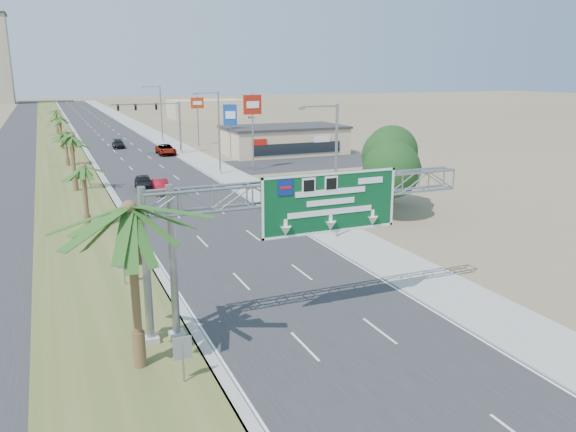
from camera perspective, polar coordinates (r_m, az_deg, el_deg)
The scene contains 29 objects.
ground at distance 22.12m, azimuth 14.92°, elevation -19.44°, with size 600.00×600.00×0.00m, color #8C7A59.
road at distance 125.30m, azimuth -17.95°, elevation 8.06°, with size 12.00×300.00×0.02m, color #28282B.
sidewalk_right at distance 126.39m, azimuth -14.09°, elevation 8.39°, with size 4.00×300.00×0.10m, color #9E9B93.
median_grass at distance 124.74m, azimuth -22.56°, elevation 7.67°, with size 7.00×300.00×0.12m, color #495726.
opposing_road at distance 124.83m, azimuth -25.78°, elevation 7.32°, with size 8.00×300.00×0.02m, color #28282B.
sign_gantry at distance 27.10m, azimuth 0.98°, elevation 1.38°, with size 16.75×1.24×7.50m.
palm_near at distance 22.90m, azimuth -15.83°, elevation 0.66°, with size 5.70×5.70×8.35m.
palm_row_b at distance 46.76m, azimuth -20.12°, elevation 4.54°, with size 3.99×3.99×5.95m.
palm_row_c at distance 62.52m, azimuth -21.16°, elevation 7.42°, with size 3.99×3.99×6.75m.
palm_row_d at distance 80.54m, azimuth -21.71°, elevation 7.81°, with size 3.99×3.99×5.45m.
palm_row_e at distance 99.42m, azimuth -22.18°, elevation 9.20°, with size 3.99×3.99×6.15m.
palm_row_f at distance 124.38m, azimuth -22.53°, elevation 9.81°, with size 3.99×3.99×5.75m.
streetlight_near at distance 41.61m, azimuth 4.63°, elevation 3.98°, with size 3.27×0.44×10.00m.
streetlight_mid at distance 69.28m, azimuth -7.15°, elevation 8.03°, with size 3.27×0.44×10.00m.
streetlight_far at distance 104.20m, azimuth -12.84°, elevation 9.86°, with size 3.27×0.44×10.00m.
signal_mast at distance 88.10m, azimuth -12.23°, elevation 9.24°, with size 10.28×0.71×8.00m.
store_building at distance 87.62m, azimuth -0.39°, elevation 7.66°, with size 18.00×10.00×4.00m, color #CBB289.
oak_near at distance 48.94m, azimuth 10.44°, elevation 5.14°, with size 4.50×4.50×6.80m.
oak_far at distance 53.98m, azimuth 10.72°, elevation 5.20°, with size 3.50×3.50×5.60m.
median_signback_a at distance 23.16m, azimuth -10.66°, elevation -13.38°, with size 0.75×0.08×2.08m.
median_signback_b at distance 34.03m, azimuth -16.38°, elevation -4.57°, with size 0.75×0.08×2.08m.
building_distant_right at distance 160.03m, azimuth -8.26°, elevation 10.70°, with size 20.00×12.00×5.00m, color #CBB289.
car_left_lane at distance 62.22m, azimuth -14.45°, elevation 3.33°, with size 1.81×4.50×1.53m, color black.
car_mid_lane at distance 59.93m, azimuth -12.83°, elevation 2.95°, with size 1.48×4.25×1.40m, color maroon.
car_right_lane at distance 88.54m, azimuth -12.30°, elevation 6.60°, with size 2.56×5.55×1.54m, color gray.
car_far at distance 98.58m, azimuth -16.86°, elevation 7.01°, with size 1.85×4.55×1.32m, color black.
pole_sign_red_near at distance 71.67m, azimuth -3.63°, elevation 10.73°, with size 2.42×0.53×9.72m.
pole_sign_blue at distance 83.09m, azimuth -5.90°, elevation 9.95°, with size 2.00×0.88×7.97m.
pole_sign_red_far at distance 98.30m, azimuth -9.19°, elevation 10.89°, with size 2.22×0.51×8.34m.
Camera 1 is at (-11.96, -14.14, 12.11)m, focal length 35.00 mm.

